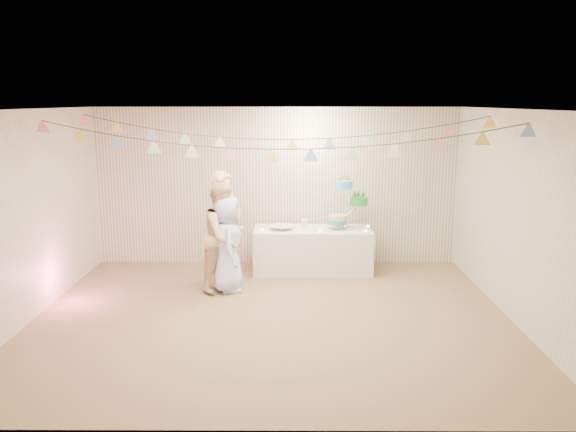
{
  "coord_description": "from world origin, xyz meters",
  "views": [
    {
      "loc": [
        0.24,
        -6.72,
        2.7
      ],
      "look_at": [
        0.2,
        0.8,
        1.15
      ],
      "focal_mm": 35.0,
      "sensor_mm": 36.0,
      "label": 1
    }
  ],
  "objects_px": {
    "person_adult_a": "(225,229)",
    "person_adult_b": "(225,236)",
    "cake_stand": "(348,201)",
    "person_child": "(227,244)",
    "table": "(313,250)"
  },
  "relations": [
    {
      "from": "table",
      "to": "person_adult_b",
      "type": "relative_size",
      "value": 1.18
    },
    {
      "from": "person_adult_b",
      "to": "cake_stand",
      "type": "bearing_deg",
      "value": -28.87
    },
    {
      "from": "person_adult_a",
      "to": "person_adult_b",
      "type": "height_order",
      "value": "person_adult_a"
    },
    {
      "from": "person_adult_a",
      "to": "person_child",
      "type": "xyz_separation_m",
      "value": [
        0.07,
        -0.28,
        -0.16
      ]
    },
    {
      "from": "person_adult_a",
      "to": "person_child",
      "type": "bearing_deg",
      "value": -123.56
    },
    {
      "from": "table",
      "to": "cake_stand",
      "type": "bearing_deg",
      "value": 5.19
    },
    {
      "from": "cake_stand",
      "to": "person_adult_a",
      "type": "height_order",
      "value": "person_adult_a"
    },
    {
      "from": "table",
      "to": "person_adult_a",
      "type": "height_order",
      "value": "person_adult_a"
    },
    {
      "from": "table",
      "to": "person_adult_a",
      "type": "xyz_separation_m",
      "value": [
        -1.32,
        -0.68,
        0.5
      ]
    },
    {
      "from": "person_child",
      "to": "cake_stand",
      "type": "bearing_deg",
      "value": -71.44
    },
    {
      "from": "person_adult_a",
      "to": "person_child",
      "type": "distance_m",
      "value": 0.33
    },
    {
      "from": "person_child",
      "to": "table",
      "type": "bearing_deg",
      "value": -63.26
    },
    {
      "from": "person_adult_a",
      "to": "person_child",
      "type": "height_order",
      "value": "person_adult_a"
    },
    {
      "from": "cake_stand",
      "to": "person_child",
      "type": "bearing_deg",
      "value": -150.84
    },
    {
      "from": "person_adult_a",
      "to": "person_adult_b",
      "type": "bearing_deg",
      "value": -131.54
    }
  ]
}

